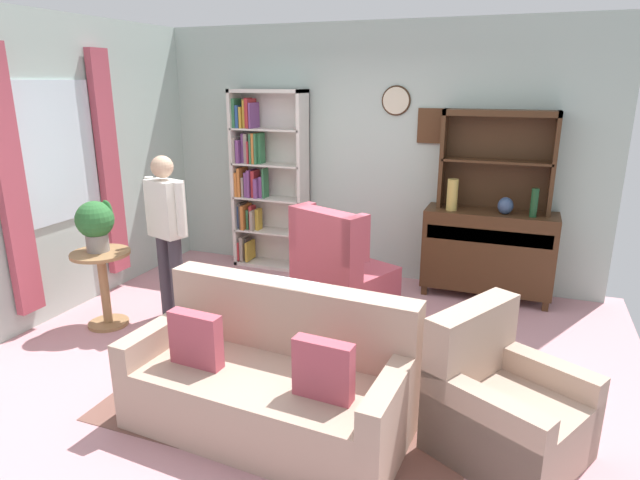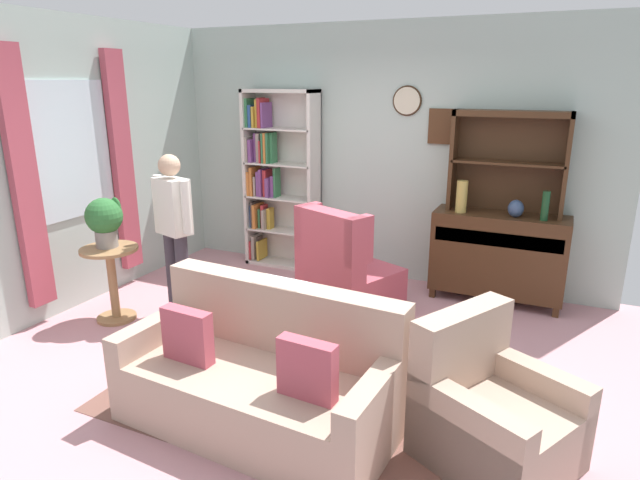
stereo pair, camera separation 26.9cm
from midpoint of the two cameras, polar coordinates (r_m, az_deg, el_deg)
name	(u,v)px [view 1 (the left image)]	position (r m, az deg, el deg)	size (l,w,h in m)	color
ground_plane	(300,355)	(4.60, -3.81, -12.09)	(5.40, 4.60, 0.02)	#C68C93
wall_back	(374,154)	(6.09, 4.44, 9.07)	(5.00, 0.09, 2.80)	#ADC1B7
wall_left	(49,170)	(5.67, -28.05, 6.57)	(0.16, 4.20, 2.80)	#ADC1B7
area_rug	(309,376)	(4.29, -3.03, -14.20)	(2.50, 2.17, 0.01)	brown
bookshelf	(263,179)	(6.45, -7.26, 6.43)	(0.90, 0.30, 2.10)	silver
sideboard	(488,250)	(5.78, 16.11, -1.05)	(1.30, 0.45, 0.92)	#422816
sideboard_hutch	(498,147)	(5.67, 17.07, 9.43)	(1.10, 0.26, 1.00)	#422816
vase_tall	(452,195)	(5.60, 12.52, 4.70)	(0.11, 0.11, 0.32)	tan
vase_round	(505,206)	(5.58, 17.77, 3.47)	(0.15, 0.15, 0.17)	#33476B
bottle_wine	(534,203)	(5.54, 20.49, 3.71)	(0.07, 0.07, 0.28)	#194223
couch_floral	(271,381)	(3.65, -7.35, -14.67)	(1.85, 0.97, 0.90)	tan
armchair_floral	(503,409)	(3.54, 16.71, -16.80)	(1.04, 1.03, 0.88)	tan
wingback_chair	(340,274)	(5.25, 0.62, -3.59)	(1.03, 1.04, 1.05)	#B74C5B
plant_stand	(104,281)	(5.35, -23.33, -3.99)	(0.52, 0.52, 0.71)	#997047
potted_plant_large	(96,222)	(5.24, -24.02, 1.74)	(0.33, 0.33, 0.46)	gray
person_reading	(167,227)	(5.15, -17.36, 1.32)	(0.52, 0.29, 1.56)	#38333D
coffee_table	(324,319)	(4.36, -1.39, -8.40)	(0.80, 0.50, 0.42)	#422816
book_stack	(311,309)	(4.29, -2.73, -7.37)	(0.20, 0.16, 0.06)	#337247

